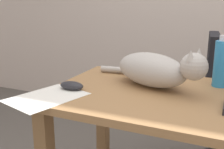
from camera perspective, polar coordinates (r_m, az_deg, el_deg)
desk at (r=1.19m, az=19.79°, el=-10.15°), size 1.35×0.67×0.73m
cat at (r=1.24m, az=8.92°, el=1.10°), size 0.56×0.32×0.20m
computer_mouse at (r=1.21m, az=-8.36°, el=-2.28°), size 0.11×0.06×0.04m
paper_sheet at (r=1.14m, az=-13.39°, el=-4.59°), size 0.29×0.34×0.00m
spray_bottle at (r=1.31m, az=21.71°, el=2.19°), size 0.07×0.07×0.23m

